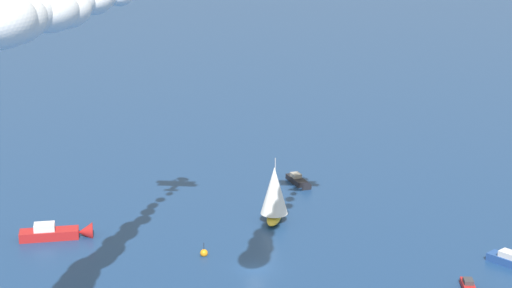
{
  "coord_description": "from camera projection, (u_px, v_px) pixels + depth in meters",
  "views": [
    {
      "loc": [
        -66.44,
        -84.59,
        48.26
      ],
      "look_at": [
        0.41,
        0.32,
        17.44
      ],
      "focal_mm": 60.63,
      "sensor_mm": 36.0,
      "label": 1
    }
  ],
  "objects": [
    {
      "name": "motorboat_outer_ring_e",
      "position": [
        59.0,
        233.0,
        127.14
      ],
      "size": [
        10.62,
        7.33,
        3.07
      ],
      "color": "#B21E1E",
      "rests_on": "ground_plane"
    },
    {
      "name": "marker_buoy",
      "position": [
        204.0,
        253.0,
        120.95
      ],
      "size": [
        1.1,
        1.1,
        2.1
      ],
      "color": "orange",
      "rests_on": "ground_plane"
    },
    {
      "name": "smoke_trail_lead",
      "position": [
        45.0,
        12.0,
        76.95
      ],
      "size": [
        35.4,
        28.89,
        5.56
      ],
      "color": "white"
    },
    {
      "name": "sailboat_far_port",
      "position": [
        274.0,
        193.0,
        132.78
      ],
      "size": [
        7.13,
        6.81,
        9.94
      ],
      "color": "gold",
      "rests_on": "ground_plane"
    },
    {
      "name": "ground_plane",
      "position": [
        255.0,
        269.0,
        116.68
      ],
      "size": [
        2000.0,
        2000.0,
        0.0
      ],
      "primitive_type": "plane",
      "color": "navy"
    },
    {
      "name": "motorboat_inshore",
      "position": [
        299.0,
        181.0,
        150.97
      ],
      "size": [
        3.91,
        7.42,
        2.09
      ],
      "color": "black",
      "rests_on": "ground_plane"
    }
  ]
}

